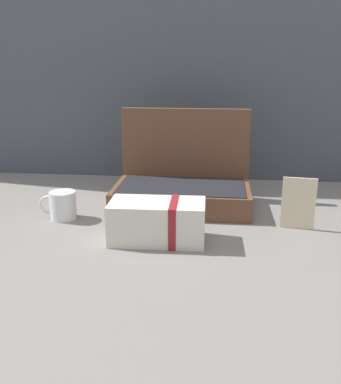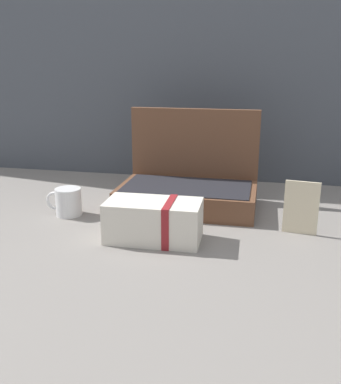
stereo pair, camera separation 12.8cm
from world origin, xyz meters
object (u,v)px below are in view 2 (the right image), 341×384
(cream_toiletry_bag, at_px, (155,221))
(info_card_left, at_px, (301,208))
(open_suitcase, at_px, (189,185))
(coffee_mug, at_px, (68,202))

(cream_toiletry_bag, bearing_deg, info_card_left, 18.87)
(info_card_left, bearing_deg, cream_toiletry_bag, -153.68)
(open_suitcase, height_order, info_card_left, open_suitcase)
(open_suitcase, height_order, coffee_mug, open_suitcase)
(open_suitcase, xyz_separation_m, coffee_mug, (-0.36, -0.18, -0.03))
(cream_toiletry_bag, distance_m, info_card_left, 0.42)
(open_suitcase, relative_size, coffee_mug, 3.83)
(cream_toiletry_bag, relative_size, coffee_mug, 2.23)
(cream_toiletry_bag, distance_m, coffee_mug, 0.35)
(coffee_mug, distance_m, info_card_left, 0.72)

